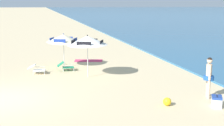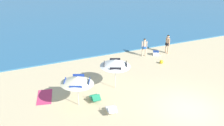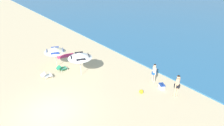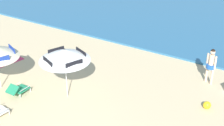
# 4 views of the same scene
# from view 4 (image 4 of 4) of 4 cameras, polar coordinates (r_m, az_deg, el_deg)

# --- Properties ---
(beach_umbrella_striped_second) EXTENTS (2.81, 2.81, 2.16)m
(beach_umbrella_striped_second) POSITION_cam_4_polar(r_m,az_deg,el_deg) (12.59, -8.29, 1.40)
(beach_umbrella_striped_second) COLOR silver
(beach_umbrella_striped_second) RESTS_ON ground
(lounge_chair_beside_umbrella) EXTENTS (0.59, 0.91, 0.53)m
(lounge_chair_beside_umbrella) POSITION_cam_4_polar(r_m,az_deg,el_deg) (13.87, -16.15, -4.42)
(lounge_chair_beside_umbrella) COLOR #1E7F56
(lounge_chair_beside_umbrella) RESTS_ON ground
(person_standing_beside) EXTENTS (0.46, 0.40, 1.62)m
(person_standing_beside) POSITION_cam_4_polar(r_m,az_deg,el_deg) (14.45, 16.94, -0.12)
(person_standing_beside) COLOR beige
(person_standing_beside) RESTS_ON ground
(beach_ball) EXTENTS (0.31, 0.31, 0.31)m
(beach_ball) POSITION_cam_4_polar(r_m,az_deg,el_deg) (13.09, 16.28, -7.10)
(beach_ball) COLOR yellow
(beach_ball) RESTS_ON ground
(beach_towel) EXTENTS (1.27, 1.95, 0.01)m
(beach_towel) POSITION_cam_4_polar(r_m,az_deg,el_deg) (16.88, -18.41, 0.18)
(beach_towel) COLOR #DB3866
(beach_towel) RESTS_ON ground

